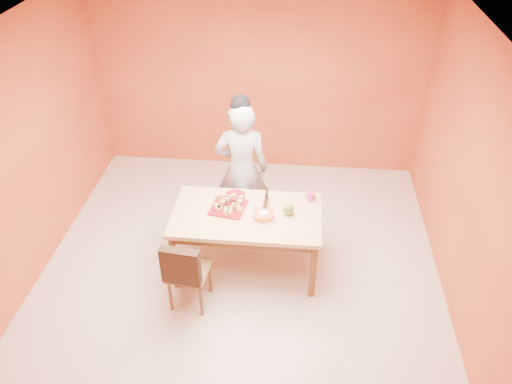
# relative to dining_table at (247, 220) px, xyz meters

# --- Properties ---
(floor) EXTENTS (5.00, 5.00, 0.00)m
(floor) POSITION_rel_dining_table_xyz_m (-0.07, -0.28, -0.67)
(floor) COLOR beige
(floor) RESTS_ON ground
(ceiling) EXTENTS (5.00, 5.00, 0.00)m
(ceiling) POSITION_rel_dining_table_xyz_m (-0.07, -0.28, 2.03)
(ceiling) COLOR white
(ceiling) RESTS_ON wall_back
(wall_back) EXTENTS (4.50, 0.00, 4.50)m
(wall_back) POSITION_rel_dining_table_xyz_m (-0.07, 2.22, 0.68)
(wall_back) COLOR #CC642F
(wall_back) RESTS_ON floor
(wall_left) EXTENTS (0.00, 5.00, 5.00)m
(wall_left) POSITION_rel_dining_table_xyz_m (-2.32, -0.28, 0.68)
(wall_left) COLOR #CC642F
(wall_left) RESTS_ON floor
(wall_right) EXTENTS (0.00, 5.00, 5.00)m
(wall_right) POSITION_rel_dining_table_xyz_m (2.18, -0.28, 0.68)
(wall_right) COLOR #CC642F
(wall_right) RESTS_ON floor
(dining_table) EXTENTS (1.60, 0.90, 0.76)m
(dining_table) POSITION_rel_dining_table_xyz_m (0.00, 0.00, 0.00)
(dining_table) COLOR #EAB47A
(dining_table) RESTS_ON floor
(dining_chair) EXTENTS (0.45, 0.51, 0.89)m
(dining_chair) POSITION_rel_dining_table_xyz_m (-0.53, -0.61, -0.20)
(dining_chair) COLOR brown
(dining_chair) RESTS_ON floor
(pastry_pile) EXTENTS (0.32, 0.32, 0.10)m
(pastry_pile) POSITION_rel_dining_table_xyz_m (-0.21, 0.07, 0.17)
(pastry_pile) COLOR tan
(pastry_pile) RESTS_ON pastry_platter
(person) EXTENTS (0.66, 0.47, 1.72)m
(person) POSITION_rel_dining_table_xyz_m (-0.13, 0.70, 0.20)
(person) COLOR #98989B
(person) RESTS_ON floor
(pastry_platter) EXTENTS (0.41, 0.41, 0.02)m
(pastry_platter) POSITION_rel_dining_table_xyz_m (-0.21, 0.07, 0.10)
(pastry_platter) COLOR maroon
(pastry_platter) RESTS_ON dining_table
(red_dinner_plate) EXTENTS (0.30, 0.30, 0.01)m
(red_dinner_plate) POSITION_rel_dining_table_xyz_m (-0.16, 0.30, 0.10)
(red_dinner_plate) COLOR maroon
(red_dinner_plate) RESTS_ON dining_table
(white_cake_plate) EXTENTS (0.35, 0.35, 0.01)m
(white_cake_plate) POSITION_rel_dining_table_xyz_m (0.19, -0.06, 0.10)
(white_cake_plate) COLOR white
(white_cake_plate) RESTS_ON dining_table
(sponge_cake) EXTENTS (0.27, 0.27, 0.05)m
(sponge_cake) POSITION_rel_dining_table_xyz_m (0.19, -0.06, 0.13)
(sponge_cake) COLOR gold
(sponge_cake) RESTS_ON white_cake_plate
(cake_server) EXTENTS (0.05, 0.23, 0.01)m
(cake_server) POSITION_rel_dining_table_xyz_m (0.20, 0.12, 0.17)
(cake_server) COLOR silver
(cake_server) RESTS_ON sponge_cake
(egg_ornament) EXTENTS (0.14, 0.12, 0.15)m
(egg_ornament) POSITION_rel_dining_table_xyz_m (0.45, 0.02, 0.17)
(egg_ornament) COLOR olive
(egg_ornament) RESTS_ON dining_table
(magenta_glass) EXTENTS (0.09, 0.09, 0.11)m
(magenta_glass) POSITION_rel_dining_table_xyz_m (0.68, 0.31, 0.15)
(magenta_glass) COLOR #E42290
(magenta_glass) RESTS_ON dining_table
(checker_tin) EXTENTS (0.13, 0.13, 0.03)m
(checker_tin) POSITION_rel_dining_table_xyz_m (0.68, 0.35, 0.11)
(checker_tin) COLOR #3A2410
(checker_tin) RESTS_ON dining_table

